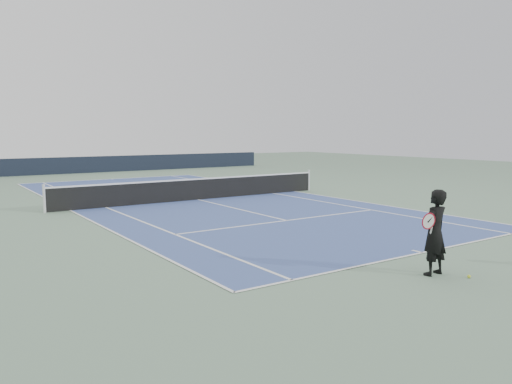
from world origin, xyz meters
TOP-DOWN VIEW (x-y plane):
  - ground at (0.00, 0.00)m, footprint 80.00×80.00m
  - court_surface at (0.00, 0.00)m, footprint 10.97×23.77m
  - tennis_net at (0.00, 0.00)m, footprint 12.90×0.10m
  - windscreen_far at (0.00, 17.88)m, footprint 30.00×0.25m
  - tennis_player at (-1.40, -13.21)m, footprint 0.81×0.53m
  - tennis_ball at (-0.98, -13.78)m, footprint 0.07×0.07m

SIDE VIEW (x-z plane):
  - ground at x=0.00m, z-range 0.00..0.00m
  - court_surface at x=0.00m, z-range 0.00..0.01m
  - tennis_ball at x=-0.98m, z-range 0.00..0.07m
  - tennis_net at x=0.00m, z-range -0.03..1.04m
  - windscreen_far at x=0.00m, z-range 0.00..1.20m
  - tennis_player at x=-1.40m, z-range 0.00..1.81m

